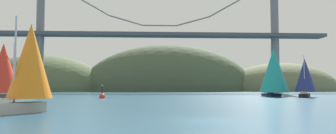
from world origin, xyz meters
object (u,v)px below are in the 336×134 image
object	(u,v)px
sailboat_teal_sail	(274,71)
sailboat_orange_sail	(28,65)
sailboat_scarlet_sail	(4,69)
sailboat_navy_sail	(305,76)
channel_buoy	(102,96)

from	to	relation	value
sailboat_teal_sail	sailboat_orange_sail	xyz separation A→B (m)	(-35.91, -40.84, -1.71)
sailboat_teal_sail	sailboat_scarlet_sail	world-z (taller)	sailboat_teal_sail
sailboat_orange_sail	sailboat_teal_sail	bearing A→B (deg)	48.68
sailboat_orange_sail	sailboat_scarlet_sail	bearing A→B (deg)	117.03
sailboat_navy_sail	sailboat_teal_sail	bearing A→B (deg)	137.32
sailboat_navy_sail	sailboat_scarlet_sail	distance (m)	57.22
sailboat_teal_sail	channel_buoy	bearing A→B (deg)	-166.71
sailboat_navy_sail	sailboat_orange_sail	world-z (taller)	sailboat_navy_sail
sailboat_teal_sail	sailboat_scarlet_sail	bearing A→B (deg)	-170.78
sailboat_navy_sail	sailboat_teal_sail	distance (m)	6.47
sailboat_scarlet_sail	channel_buoy	xyz separation A→B (m)	(17.41, 0.24, -4.82)
sailboat_navy_sail	sailboat_orange_sail	bearing A→B (deg)	-137.98
sailboat_orange_sail	channel_buoy	distance (m)	32.76
sailboat_navy_sail	sailboat_scarlet_sail	size ratio (longest dim) A/B	0.82
sailboat_scarlet_sail	sailboat_orange_sail	size ratio (longest dim) A/B	1.34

